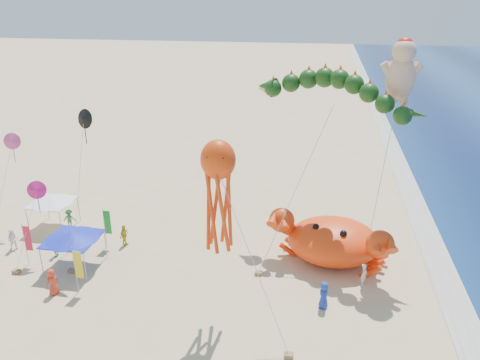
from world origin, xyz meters
name	(u,v)px	position (x,y,z in m)	size (l,w,h in m)	color
ground	(264,283)	(0.00, 0.00, 0.00)	(320.00, 320.00, 0.00)	#D1B784
foam_strip	(455,303)	(12.00, 0.00, 0.01)	(320.00, 320.00, 0.00)	silver
crab_inflatable	(333,240)	(4.42, 3.67, 1.70)	(8.78, 7.16, 3.85)	#FF3D0D
dragon_kite	(332,96)	(3.66, 6.27, 11.42)	(11.88, 8.79, 12.73)	#12360E
cherub_kite	(402,70)	(7.84, 5.32, 13.43)	(2.20, 1.69, 15.44)	#E1B189
octopus_kite	(219,188)	(-2.22, -3.38, 8.16)	(5.58, 4.18, 10.87)	#E73D0C
canopy_blue	(72,236)	(-13.32, -0.28, 2.44)	(3.71, 3.71, 2.71)	gray
canopy_white	(52,200)	(-17.98, 4.98, 2.44)	(3.42, 3.42, 2.71)	gray
feather_flags	(50,237)	(-15.24, 0.08, 2.01)	(9.77, 5.86, 3.20)	gray
beachgoers	(98,255)	(-11.85, 0.13, 0.85)	(26.26, 9.58, 1.81)	#2B834B
small_kites	(42,162)	(-16.26, 2.05, 6.83)	(9.66, 7.68, 10.99)	black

